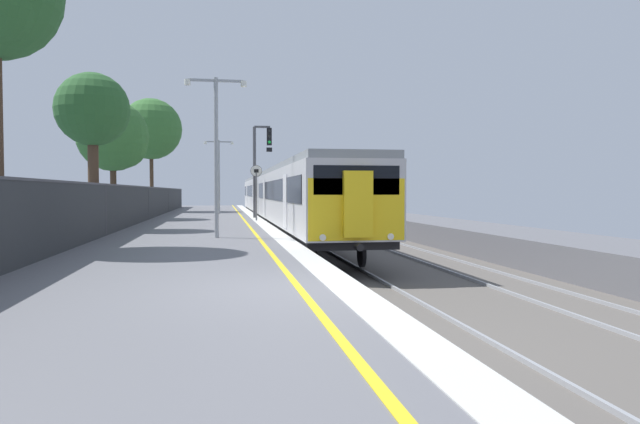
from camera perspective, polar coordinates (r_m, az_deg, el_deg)
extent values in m
cube|color=slate|center=(9.12, -15.88, -10.75)|extent=(6.40, 110.00, 1.00)
cube|color=silver|center=(9.17, 2.56, -7.38)|extent=(0.60, 110.00, 0.01)
cube|color=yellow|center=(9.05, -2.12, -7.52)|extent=(0.12, 110.00, 0.01)
cube|color=gray|center=(9.63, 8.42, -12.82)|extent=(0.07, 110.00, 0.08)
cube|color=gray|center=(10.16, 16.31, -12.10)|extent=(0.07, 110.00, 0.08)
cube|color=gray|center=(11.49, 28.08, -10.59)|extent=(0.07, 110.00, 0.08)
cube|color=#B7B7BC|center=(25.52, -1.58, 1.50)|extent=(2.80, 20.14, 2.30)
cube|color=black|center=(25.57, -1.58, -1.36)|extent=(2.64, 19.54, 0.25)
cube|color=gray|center=(25.54, -1.58, 4.35)|extent=(2.68, 20.14, 0.24)
cube|color=black|center=(25.36, -4.74, 2.17)|extent=(0.02, 18.54, 0.84)
cube|color=silver|center=(20.35, -3.50, 1.08)|extent=(0.03, 1.10, 1.90)
cube|color=silver|center=(30.38, -5.58, 1.39)|extent=(0.03, 1.10, 1.90)
cylinder|color=black|center=(18.13, -0.65, -4.32)|extent=(0.12, 0.84, 0.84)
cylinder|color=black|center=(18.44, 4.15, -4.22)|extent=(0.12, 0.84, 0.84)
cylinder|color=black|center=(32.92, -4.77, -1.47)|extent=(0.12, 0.84, 0.84)
cylinder|color=black|center=(33.09, -2.08, -1.45)|extent=(0.12, 0.84, 0.84)
cube|color=#B7B7BC|center=(46.14, -5.25, 1.73)|extent=(2.80, 20.14, 2.30)
cube|color=black|center=(46.17, -5.24, 0.15)|extent=(2.64, 19.54, 0.25)
cube|color=gray|center=(46.15, -5.26, 3.31)|extent=(2.68, 20.14, 0.24)
cube|color=black|center=(46.05, -7.00, 2.10)|extent=(0.02, 18.54, 0.84)
cube|color=silver|center=(41.03, -6.67, 1.55)|extent=(0.03, 1.10, 1.90)
cube|color=silver|center=(51.08, -7.28, 1.64)|extent=(0.03, 1.10, 1.90)
cylinder|color=black|center=(38.69, -5.52, -0.95)|extent=(0.12, 0.84, 0.84)
cylinder|color=black|center=(38.83, -3.23, -0.93)|extent=(0.12, 0.84, 0.84)
cylinder|color=black|center=(53.58, -6.70, -0.13)|extent=(0.12, 0.84, 0.84)
cylinder|color=black|center=(53.69, -5.04, -0.12)|extent=(0.12, 0.84, 0.84)
cube|color=yellow|center=(15.67, 3.65, 0.25)|extent=(2.70, 0.10, 1.70)
cube|color=black|center=(15.66, 3.67, 3.18)|extent=(2.40, 0.08, 0.80)
cube|color=yellow|center=(15.53, 3.77, 0.79)|extent=(0.80, 0.24, 1.80)
cylinder|color=white|center=(15.46, 0.27, -2.55)|extent=(0.18, 0.06, 0.18)
cylinder|color=white|center=(15.90, 7.03, -2.44)|extent=(0.18, 0.06, 0.18)
cylinder|color=black|center=(15.45, 3.89, -3.49)|extent=(0.20, 0.35, 0.20)
cube|color=black|center=(46.16, -5.26, 3.62)|extent=(0.60, 0.90, 0.20)
cylinder|color=#47474C|center=(33.22, -6.52, 3.93)|extent=(0.18, 0.18, 5.23)
cube|color=#47474C|center=(33.44, -5.76, 8.41)|extent=(0.90, 0.12, 0.12)
cube|color=black|center=(33.42, -5.07, 7.47)|extent=(0.28, 0.20, 1.00)
cylinder|color=black|center=(33.33, -5.06, 8.04)|extent=(0.16, 0.04, 0.16)
cylinder|color=black|center=(33.30, -5.05, 7.49)|extent=(0.16, 0.04, 0.16)
cylinder|color=#19D83F|center=(33.27, -5.05, 6.94)|extent=(0.16, 0.04, 0.16)
cube|color=black|center=(33.35, -5.07, 6.19)|extent=(0.32, 0.16, 0.24)
cylinder|color=#59595B|center=(29.92, -6.35, 1.56)|extent=(0.08, 0.08, 2.53)
cylinder|color=black|center=(29.93, -6.36, 4.08)|extent=(0.59, 0.02, 0.59)
cylinder|color=silver|center=(29.92, -6.36, 4.08)|extent=(0.56, 0.02, 0.56)
cube|color=black|center=(29.91, -6.35, 4.08)|extent=(0.24, 0.01, 0.18)
cylinder|color=#93999E|center=(19.07, -10.27, 5.31)|extent=(0.14, 0.14, 5.21)
cube|color=#93999E|center=(19.38, -8.95, 12.74)|extent=(0.90, 0.08, 0.08)
cylinder|color=silver|center=(19.37, -7.59, 12.51)|extent=(0.20, 0.20, 0.18)
cube|color=#93999E|center=(19.38, -11.68, 12.72)|extent=(0.90, 0.08, 0.08)
cylinder|color=silver|center=(19.39, -13.04, 12.46)|extent=(0.20, 0.20, 0.18)
cylinder|color=#93999E|center=(40.00, -10.01, 3.44)|extent=(0.14, 0.14, 5.03)
cube|color=#93999E|center=(40.13, -9.38, 6.89)|extent=(0.90, 0.08, 0.08)
cylinder|color=silver|center=(40.13, -8.73, 6.78)|extent=(0.20, 0.20, 0.18)
cube|color=#93999E|center=(40.14, -10.68, 6.89)|extent=(0.90, 0.08, 0.08)
cylinder|color=silver|center=(40.14, -11.32, 6.77)|extent=(0.20, 0.20, 0.18)
cylinder|color=#38383D|center=(20.91, -20.55, 0.18)|extent=(0.07, 0.07, 1.76)
cylinder|color=#38383D|center=(32.46, -16.69, 0.84)|extent=(0.07, 0.07, 1.76)
cylinder|color=#38383D|center=(44.08, -14.86, 1.15)|extent=(0.07, 0.07, 1.76)
cylinder|color=#38383D|center=(55.73, -13.80, 1.33)|extent=(0.07, 0.07, 1.76)
cylinder|color=#473323|center=(33.65, -19.85, 2.34)|extent=(0.33, 0.33, 3.51)
sphere|color=#33662D|center=(33.79, -19.91, 7.13)|extent=(3.89, 3.89, 3.89)
sphere|color=#33662D|center=(33.37, -18.99, 6.37)|extent=(2.61, 2.61, 2.61)
cylinder|color=#473323|center=(24.33, -21.60, 3.00)|extent=(0.41, 0.41, 3.95)
sphere|color=#285628|center=(24.54, -21.68, 9.47)|extent=(2.87, 2.87, 2.87)
sphere|color=#285628|center=(25.02, -21.96, 8.49)|extent=(1.68, 1.68, 1.68)
cylinder|color=#473323|center=(45.36, -16.39, 3.20)|extent=(0.28, 0.28, 4.99)
sphere|color=#33662D|center=(45.59, -16.44, 7.92)|extent=(4.59, 4.59, 4.59)
sphere|color=#33662D|center=(45.22, -16.17, 7.24)|extent=(2.62, 2.62, 2.62)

